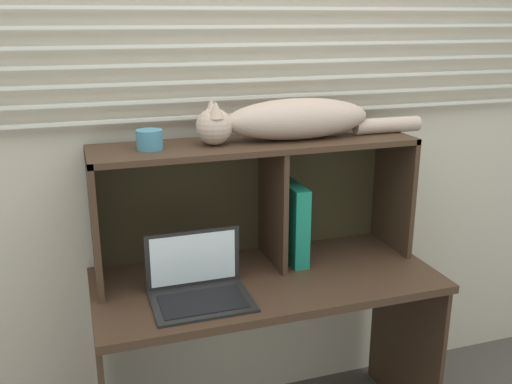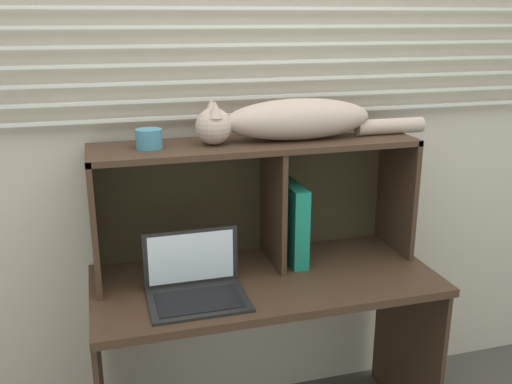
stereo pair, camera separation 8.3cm
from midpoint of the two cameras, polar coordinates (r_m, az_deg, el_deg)
name	(u,v)px [view 1 (the left image)]	position (r m, az deg, el deg)	size (l,w,h in m)	color
back_panel_with_blinds	(240,121)	(2.28, -2.65, 7.15)	(4.40, 0.08, 2.50)	beige
desk	(267,313)	(2.21, -0.04, -12.02)	(1.27, 0.58, 0.73)	#3E2A1D
hutch_shelf_unit	(255,180)	(2.17, -1.16, 1.18)	(1.22, 0.30, 0.49)	#3E2A1D
cat	(292,120)	(2.13, 2.46, 7.23)	(0.91, 0.17, 0.16)	#BDA293
laptop	(199,286)	(1.99, -6.97, -9.36)	(0.34, 0.25, 0.22)	black
binder_upright	(292,222)	(2.24, 2.53, -3.01)	(0.06, 0.24, 0.31)	#188268
book_stack	(211,266)	(2.21, -5.61, -7.37)	(0.15, 0.22, 0.03)	#4C5D42
small_basket	(150,140)	(2.02, -11.80, 5.16)	(0.09, 0.09, 0.07)	teal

